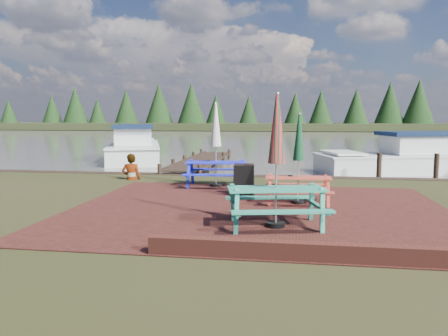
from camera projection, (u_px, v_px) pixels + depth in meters
name	position (u px, v px, depth m)	size (l,w,h in m)	color
ground	(255.00, 220.00, 9.48)	(120.00, 120.00, 0.00)	black
paving	(258.00, 210.00, 10.46)	(9.00, 7.50, 0.02)	#371711
brick_wall	(380.00, 252.00, 6.77)	(6.21, 1.79, 0.30)	#4C1E16
water	(284.00, 138.00, 45.80)	(120.00, 60.00, 0.02)	#46423C
far_treeline	(287.00, 110.00, 73.88)	(120.00, 10.00, 8.10)	black
picnic_table_teal	(276.00, 182.00, 8.72)	(2.25, 2.08, 2.68)	#278067
picnic_table_red	(298.00, 173.00, 11.13)	(1.71, 1.53, 2.30)	#AF3E2D
picnic_table_blue	(216.00, 158.00, 13.84)	(2.04, 1.84, 2.65)	#1921C2
chalkboard	(244.00, 180.00, 12.24)	(0.59, 0.62, 0.90)	black
jetty	(202.00, 161.00, 21.07)	(1.76, 9.08, 1.00)	black
boat_jetty	(135.00, 149.00, 23.96)	(4.86, 8.01, 2.20)	silver
boat_near	(406.00, 160.00, 18.73)	(7.63, 4.45, 1.95)	silver
person	(131.00, 154.00, 15.41)	(0.67, 0.44, 1.84)	gray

